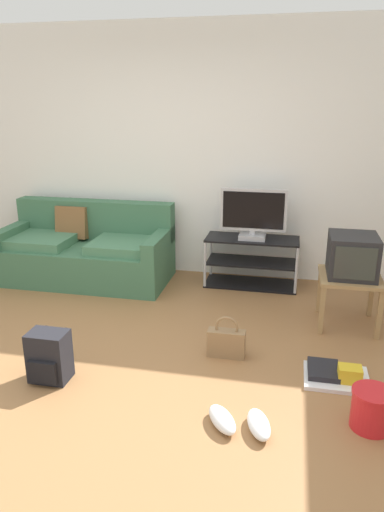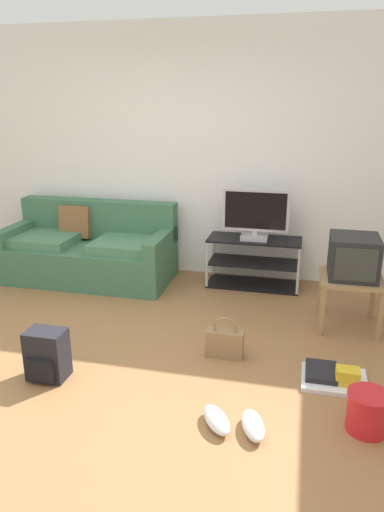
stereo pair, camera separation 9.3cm
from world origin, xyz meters
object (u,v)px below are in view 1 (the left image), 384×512
at_px(tv_stand, 251,262).
at_px(handbag, 226,342).
at_px(floor_tray, 336,375).
at_px(backpack, 49,357).
at_px(cleaning_bucket, 372,408).
at_px(flat_tv, 253,215).
at_px(side_table, 350,284).
at_px(crt_tv, 352,256).
at_px(sneakers_pair, 240,422).
at_px(couch, 87,251).

xyz_separation_m(tv_stand, handbag, (-0.05, -1.56, -0.14)).
bearing_deg(floor_tray, backpack, -168.46).
xyz_separation_m(cleaning_bucket, floor_tray, (-0.17, 0.49, -0.10)).
xyz_separation_m(tv_stand, floor_tray, (0.77, -1.74, -0.22)).
relative_size(flat_tv, side_table, 1.31).
xyz_separation_m(crt_tv, handbag, (-0.97, -0.79, -0.52)).
xyz_separation_m(side_table, sneakers_pair, (-0.76, -1.61, -0.34)).
distance_m(side_table, cleaning_bucket, 1.46).
height_order(flat_tv, cleaning_bucket, flat_tv).
relative_size(cleaning_bucket, floor_tray, 0.57).
relative_size(crt_tv, floor_tray, 0.97).
relative_size(backpack, cleaning_bucket, 1.43).
xyz_separation_m(handbag, cleaning_bucket, (0.98, -0.67, 0.02)).
relative_size(couch, floor_tray, 4.03).
bearing_deg(flat_tv, crt_tv, -39.23).
xyz_separation_m(crt_tv, cleaning_bucket, (0.01, -1.45, -0.50)).
bearing_deg(cleaning_bucket, sneakers_pair, -167.24).
relative_size(side_table, floor_tray, 1.15).
bearing_deg(cleaning_bucket, side_table, 90.56).
distance_m(cleaning_bucket, floor_tray, 0.53).
bearing_deg(crt_tv, tv_stand, 139.95).
xyz_separation_m(couch, crt_tv, (2.72, -0.60, 0.33)).
distance_m(tv_stand, cleaning_bucket, 2.42).
relative_size(crt_tv, backpack, 1.20).
bearing_deg(floor_tray, crt_tv, 81.03).
xyz_separation_m(couch, cleaning_bucket, (2.74, -2.05, -0.18)).
xyz_separation_m(crt_tv, floor_tray, (-0.15, -0.96, -0.60)).
bearing_deg(backpack, flat_tv, 66.11).
height_order(cleaning_bucket, floor_tray, cleaning_bucket).
bearing_deg(couch, sneakers_pair, -48.58).
bearing_deg(cleaning_bucket, backpack, 177.78).
distance_m(couch, sneakers_pair, 2.98).
height_order(cleaning_bucket, sneakers_pair, cleaning_bucket).
xyz_separation_m(cleaning_bucket, sneakers_pair, (-0.77, -0.18, -0.09)).
distance_m(flat_tv, cleaning_bucket, 2.48).
height_order(flat_tv, backpack, flat_tv).
height_order(backpack, handbag, backpack).
height_order(tv_stand, floor_tray, tv_stand).
distance_m(sneakers_pair, floor_tray, 0.90).
xyz_separation_m(flat_tv, sneakers_pair, (0.16, -2.38, -0.74)).
relative_size(handbag, sneakers_pair, 0.74).
bearing_deg(sneakers_pair, floor_tray, 47.64).
xyz_separation_m(couch, backpack, (0.58, -1.97, -0.13)).
bearing_deg(sneakers_pair, handbag, 103.76).
relative_size(couch, side_table, 3.51).
bearing_deg(sneakers_pair, side_table, 64.78).
height_order(couch, cleaning_bucket, couch).
bearing_deg(backpack, side_table, 38.45).
distance_m(crt_tv, floor_tray, 1.15).
relative_size(crt_tv, sneakers_pair, 0.96).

